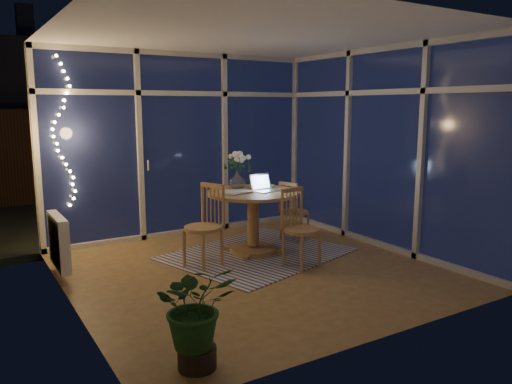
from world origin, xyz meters
TOP-DOWN VIEW (x-y plane):
  - floor at (0.00, 0.00)m, footprint 4.00×4.00m
  - ceiling at (0.00, 0.00)m, footprint 4.00×4.00m
  - wall_back at (0.00, 2.00)m, footprint 4.00×0.04m
  - wall_front at (0.00, -2.00)m, footprint 4.00×0.04m
  - wall_left at (-2.00, 0.00)m, footprint 0.04×4.00m
  - wall_right at (2.00, 0.00)m, footprint 0.04×4.00m
  - window_wall_back at (0.00, 1.96)m, footprint 4.00×0.10m
  - window_wall_right at (1.96, 0.00)m, footprint 0.10×4.00m
  - radiator at (-1.94, 0.90)m, footprint 0.10×0.70m
  - fairy_lights at (-1.65, 1.88)m, footprint 0.24×0.10m
  - garden_patio at (0.50, 5.00)m, footprint 12.00×6.00m
  - garden_fence at (0.00, 5.50)m, footprint 11.00×0.08m
  - neighbour_roof at (0.30, 8.50)m, footprint 7.00×3.00m
  - garden_shrubs at (-0.80, 3.40)m, footprint 0.90×0.90m
  - rug at (0.34, 0.49)m, footprint 2.47×2.18m
  - dining_table at (0.34, 0.59)m, footprint 1.44×1.44m
  - chair_left at (-0.45, 0.41)m, footprint 0.58×0.58m
  - chair_right at (1.13, 0.79)m, footprint 0.49×0.49m
  - chair_front at (0.52, -0.20)m, footprint 0.50×0.50m
  - laptop at (0.48, 0.50)m, footprint 0.36×0.32m
  - flower_vase at (0.28, 0.88)m, footprint 0.25×0.25m
  - bowl at (0.66, 0.74)m, footprint 0.19×0.19m
  - newspapers at (0.11, 0.62)m, footprint 0.37×0.30m
  - phone at (0.52, 0.47)m, footprint 0.13×0.07m
  - potted_plant at (-1.47, -1.65)m, footprint 0.64×0.58m

SIDE VIEW (x-z plane):
  - garden_patio at x=0.50m, z-range -0.11..-0.01m
  - floor at x=0.00m, z-range 0.00..0.00m
  - rug at x=0.34m, z-range 0.00..0.01m
  - potted_plant at x=-1.47m, z-range 0.00..0.76m
  - dining_table at x=0.34m, z-range 0.00..0.80m
  - radiator at x=-1.94m, z-range 0.11..0.69m
  - chair_right at x=1.13m, z-range 0.00..0.85m
  - garden_shrubs at x=-0.80m, z-range 0.00..0.90m
  - chair_front at x=0.52m, z-range 0.00..0.93m
  - chair_left at x=-0.45m, z-range 0.00..0.98m
  - phone at x=0.52m, z-range 0.80..0.81m
  - newspapers at x=0.11m, z-range 0.80..0.82m
  - bowl at x=0.66m, z-range 0.80..0.83m
  - garden_fence at x=0.00m, z-range 0.00..1.80m
  - flower_vase at x=0.28m, z-range 0.80..1.01m
  - laptop at x=0.48m, z-range 0.80..1.03m
  - wall_back at x=0.00m, z-range 0.00..2.60m
  - wall_front at x=0.00m, z-range 0.00..2.60m
  - wall_left at x=-2.00m, z-range 0.00..2.60m
  - wall_right at x=2.00m, z-range 0.00..2.60m
  - window_wall_back at x=0.00m, z-range 0.00..2.60m
  - window_wall_right at x=1.96m, z-range 0.00..2.60m
  - fairy_lights at x=-1.65m, z-range 0.60..2.45m
  - neighbour_roof at x=0.30m, z-range 1.10..3.30m
  - ceiling at x=0.00m, z-range 2.60..2.60m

